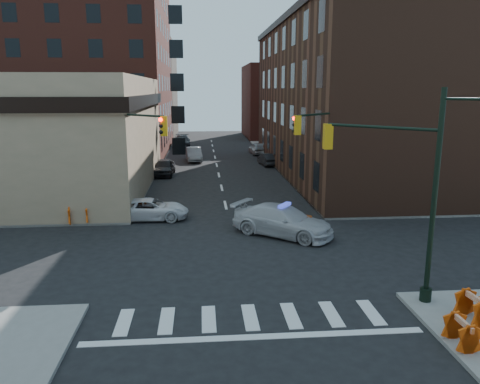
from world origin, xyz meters
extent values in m
plane|color=black|center=(0.00, 0.00, 0.00)|extent=(140.00, 140.00, 0.00)
cube|color=gray|center=(-23.00, 32.75, 0.07)|extent=(34.00, 54.50, 0.15)
cube|color=gray|center=(23.00, 32.75, 0.07)|extent=(34.00, 54.50, 0.15)
cube|color=#A08668|center=(-17.00, 16.50, 4.50)|extent=(22.00, 22.00, 9.00)
cube|color=#57241B|center=(-18.50, 40.00, 12.00)|extent=(25.00, 25.00, 24.00)
cube|color=#482A1D|center=(13.00, 22.50, 7.00)|extent=(14.00, 34.00, 14.00)
cube|color=brown|center=(-16.00, 62.00, 8.00)|extent=(20.00, 18.00, 16.00)
cube|color=#57241B|center=(14.00, 58.00, 6.00)|extent=(16.00, 16.00, 12.00)
cylinder|color=black|center=(6.80, -6.30, 4.15)|extent=(0.20, 0.20, 8.00)
cylinder|color=black|center=(6.80, -6.30, 0.40)|extent=(0.44, 0.44, 0.50)
cylinder|color=black|center=(5.21, -4.71, 6.65)|extent=(3.27, 3.27, 0.12)
cube|color=#BF8C0C|center=(3.62, -3.12, 6.15)|extent=(0.35, 0.35, 1.05)
sphere|color=#FF0C05|center=(3.77, -2.96, 6.50)|extent=(0.22, 0.22, 0.22)
sphere|color=black|center=(3.77, -2.96, 6.17)|extent=(0.22, 0.22, 0.22)
sphere|color=black|center=(3.77, -2.96, 5.84)|extent=(0.22, 0.22, 0.22)
cylinder|color=black|center=(-6.80, 6.30, 4.15)|extent=(0.20, 0.20, 8.00)
cylinder|color=black|center=(-6.80, 6.30, 0.40)|extent=(0.44, 0.44, 0.50)
cylinder|color=black|center=(-5.21, 4.71, 6.65)|extent=(3.27, 3.27, 0.12)
cube|color=#BF8C0C|center=(-3.62, 3.12, 6.15)|extent=(0.35, 0.35, 1.05)
sphere|color=#FF0C05|center=(-3.77, 2.96, 6.50)|extent=(0.22, 0.22, 0.22)
sphere|color=black|center=(-3.77, 2.96, 6.17)|extent=(0.22, 0.22, 0.22)
sphere|color=black|center=(-3.77, 2.96, 5.84)|extent=(0.22, 0.22, 0.22)
cylinder|color=black|center=(6.80, 6.30, 4.15)|extent=(0.20, 0.20, 8.00)
cylinder|color=black|center=(6.80, 6.30, 0.40)|extent=(0.44, 0.44, 0.50)
cylinder|color=black|center=(5.21, 4.71, 6.65)|extent=(3.27, 3.27, 0.12)
cube|color=#BF8C0C|center=(3.62, 3.12, 6.15)|extent=(0.35, 0.35, 1.05)
sphere|color=#FF0C05|center=(3.46, 3.27, 6.50)|extent=(0.22, 0.22, 0.22)
sphere|color=black|center=(3.46, 3.27, 6.17)|extent=(0.22, 0.22, 0.22)
sphere|color=black|center=(3.46, 3.27, 5.84)|extent=(0.22, 0.22, 0.22)
cylinder|color=black|center=(7.50, 26.00, 1.45)|extent=(0.24, 0.24, 2.60)
sphere|color=brown|center=(7.50, 26.00, 3.50)|extent=(3.00, 3.00, 3.00)
cylinder|color=black|center=(7.50, 34.00, 1.45)|extent=(0.24, 0.24, 2.60)
sphere|color=brown|center=(7.50, 34.00, 3.50)|extent=(3.00, 3.00, 3.00)
imported|color=#BAB9BE|center=(2.84, 2.75, 0.85)|extent=(6.10, 5.38, 1.69)
imported|color=silver|center=(-4.93, 6.70, 0.67)|extent=(4.82, 2.27, 1.33)
imported|color=black|center=(-5.22, 22.30, 0.78)|extent=(2.07, 4.68, 1.56)
imported|color=gray|center=(-2.50, 31.21, 0.77)|extent=(2.04, 4.82, 1.55)
imported|color=black|center=(-4.32, 44.63, 0.81)|extent=(2.45, 5.67, 1.62)
imported|color=black|center=(5.50, 27.35, 0.66)|extent=(1.94, 4.17, 1.32)
imported|color=#9C9EA4|center=(5.50, 36.18, 0.76)|extent=(2.09, 4.59, 1.53)
imported|color=black|center=(-10.67, 8.59, 0.99)|extent=(0.67, 0.49, 1.68)
imported|color=black|center=(-8.79, 6.68, 1.05)|extent=(0.96, 0.79, 1.81)
imported|color=#202530|center=(-13.00, 9.38, 1.08)|extent=(1.17, 0.72, 1.86)
cylinder|color=red|center=(4.19, 2.67, 0.55)|extent=(0.76, 0.76, 1.10)
cylinder|color=orange|center=(-5.50, 7.17, 0.55)|extent=(0.63, 0.63, 1.10)
camera|label=1|loc=(-1.67, -22.25, 8.08)|focal=35.00mm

